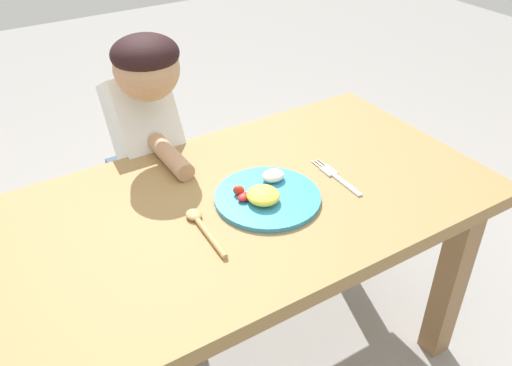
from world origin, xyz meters
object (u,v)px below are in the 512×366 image
Objects in this scene: fork at (337,177)px; person at (149,166)px; spoon at (202,226)px; plate at (266,196)px.

person is (-0.36, 0.50, -0.11)m from fork.
spoon is 0.20× the size of person.
fork is at bearing 125.34° from person.
plate is at bearing 87.04° from fork.
spoon is at bearing 83.42° from person.
spoon is (-0.20, -0.02, -0.01)m from plate.
spoon is at bearing -175.05° from plate.
person reaches higher than plate.
plate is at bearing -82.11° from spoon.
plate is 1.38× the size of spoon.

